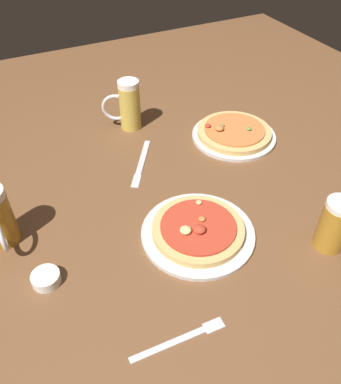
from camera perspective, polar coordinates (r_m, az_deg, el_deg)
The scene contains 8 objects.
ground_plane at distance 1.16m, azimuth 0.00°, elevation -1.29°, with size 2.40×2.40×0.03m, color brown.
pizza_plate_near at distance 1.04m, azimuth 4.09°, elevation -5.55°, with size 0.30×0.30×0.05m.
pizza_plate_far at distance 1.40m, azimuth 9.12°, elevation 8.34°, with size 0.29×0.29×0.05m.
beer_mug_dark at distance 1.41m, azimuth -6.11°, elevation 12.34°, with size 0.13×0.08×0.18m.
beer_mug_amber at distance 1.05m, azimuth 22.63°, elevation -4.23°, with size 0.12×0.10×0.15m.
ramekin_sauce at distance 0.99m, azimuth -17.50°, elevation -11.78°, with size 0.07×0.07×0.03m, color white.
fork_left at distance 0.88m, azimuth 1.45°, elevation -20.43°, with size 0.21×0.03×0.01m.
knife_right at distance 1.27m, azimuth -4.22°, elevation 4.24°, with size 0.15×0.21×0.01m.
Camera 1 is at (-0.37, -0.76, 0.78)m, focal length 37.00 mm.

